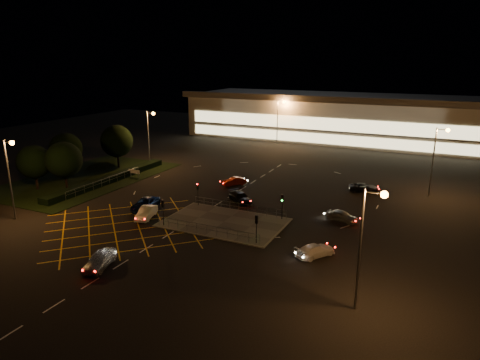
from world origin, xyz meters
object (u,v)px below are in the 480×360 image
at_px(car_near_silver, 100,260).
at_px(car_circ_red, 234,181).
at_px(signal_ne, 282,202).
at_px(car_left_blue, 145,204).
at_px(car_right_silver, 342,216).
at_px(signal_sw, 163,207).
at_px(car_approach_white, 315,250).
at_px(car_far_dkgrey, 240,197).
at_px(car_queue_white, 146,213).
at_px(signal_nw, 198,189).
at_px(signal_se, 256,223).
at_px(car_east_grey, 364,188).

xyz_separation_m(car_near_silver, car_circ_red, (-0.63, 30.27, -0.15)).
distance_m(signal_ne, car_circ_red, 16.40).
xyz_separation_m(car_left_blue, car_right_silver, (24.41, 6.92, -0.07)).
distance_m(signal_sw, car_circ_red, 19.08).
distance_m(car_near_silver, car_circ_red, 30.27).
xyz_separation_m(signal_ne, car_approach_white, (6.52, -8.11, -1.74)).
relative_size(car_circ_red, car_approach_white, 0.86).
distance_m(car_left_blue, car_far_dkgrey, 12.91).
bearing_deg(car_approach_white, car_circ_red, -12.73).
height_order(car_left_blue, car_approach_white, car_left_blue).
distance_m(car_near_silver, car_queue_white, 13.20).
bearing_deg(signal_sw, car_queue_white, -20.06).
bearing_deg(car_left_blue, car_queue_white, -63.99).
bearing_deg(car_queue_white, signal_sw, -36.57).
relative_size(signal_ne, car_near_silver, 0.70).
bearing_deg(signal_nw, car_near_silver, -88.22).
xyz_separation_m(car_near_silver, car_right_silver, (18.19, 22.02, -0.10)).
height_order(signal_sw, signal_se, same).
relative_size(signal_nw, car_circ_red, 0.84).
height_order(signal_sw, signal_nw, same).
height_order(signal_sw, car_approach_white, signal_sw).
relative_size(signal_nw, car_left_blue, 0.59).
xyz_separation_m(car_right_silver, car_approach_white, (-0.27, -10.88, -0.04)).
bearing_deg(car_east_grey, signal_sw, 127.06).
height_order(car_east_grey, car_approach_white, car_approach_white).
height_order(car_near_silver, car_circ_red, car_near_silver).
bearing_deg(car_circ_red, car_approach_white, -6.89).
height_order(car_far_dkgrey, car_east_grey, car_far_dkgrey).
height_order(car_near_silver, car_east_grey, car_near_silver).
bearing_deg(signal_ne, car_far_dkgrey, 152.35).
distance_m(signal_nw, car_queue_white, 7.75).
bearing_deg(signal_ne, car_right_silver, 22.17).
distance_m(car_queue_white, car_approach_white, 22.07).
bearing_deg(car_far_dkgrey, signal_sw, -160.29).
height_order(signal_nw, signal_ne, same).
bearing_deg(car_left_blue, signal_nw, 22.80).
relative_size(signal_ne, car_right_silver, 0.80).
distance_m(car_queue_white, car_right_silver, 24.22).
distance_m(car_near_silver, car_far_dkgrey, 23.54).
height_order(car_left_blue, car_far_dkgrey, car_left_blue).
bearing_deg(signal_nw, car_circ_red, 90.15).
xyz_separation_m(car_circ_red, car_east_grey, (19.12, 5.35, -0.00)).
xyz_separation_m(car_left_blue, car_far_dkgrey, (10.02, 8.14, -0.06)).
bearing_deg(car_left_blue, signal_ne, -0.41).
distance_m(car_near_silver, car_left_blue, 16.33).
bearing_deg(car_east_grey, car_queue_white, 120.76).
relative_size(car_near_silver, car_far_dkgrey, 0.95).
bearing_deg(signal_nw, car_queue_white, -117.55).
bearing_deg(car_approach_white, car_near_silver, 65.00).
distance_m(car_queue_white, car_circ_red, 18.06).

